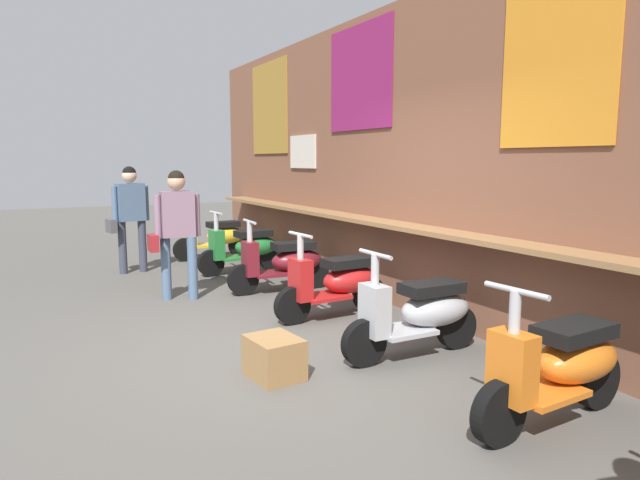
% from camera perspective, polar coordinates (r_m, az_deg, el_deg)
% --- Properties ---
extents(ground_plane, '(36.28, 36.28, 0.00)m').
position_cam_1_polar(ground_plane, '(5.25, -4.54, -11.09)').
color(ground_plane, '#56544F').
extents(market_stall_facade, '(12.96, 0.61, 3.49)m').
position_cam_1_polar(market_stall_facade, '(6.06, 13.17, 8.09)').
color(market_stall_facade, brown).
rests_on(market_stall_facade, ground_plane).
extents(scooter_yellow, '(0.46, 1.40, 0.97)m').
position_cam_1_polar(scooter_yellow, '(10.11, -10.38, 0.34)').
color(scooter_yellow, gold).
rests_on(scooter_yellow, ground_plane).
extents(scooter_green, '(0.47, 1.40, 0.97)m').
position_cam_1_polar(scooter_green, '(8.76, -7.45, -0.77)').
color(scooter_green, '#237533').
rests_on(scooter_green, ground_plane).
extents(scooter_maroon, '(0.49, 1.40, 0.97)m').
position_cam_1_polar(scooter_maroon, '(7.46, -3.54, -2.25)').
color(scooter_maroon, maroon).
rests_on(scooter_maroon, ground_plane).
extents(scooter_red, '(0.48, 1.40, 0.97)m').
position_cam_1_polar(scooter_red, '(6.24, 1.89, -4.28)').
color(scooter_red, red).
rests_on(scooter_red, ground_plane).
extents(scooter_silver, '(0.46, 1.40, 0.97)m').
position_cam_1_polar(scooter_silver, '(5.08, 10.12, -7.26)').
color(scooter_silver, '#B2B5BA').
rests_on(scooter_silver, ground_plane).
extents(scooter_orange, '(0.48, 1.40, 0.97)m').
position_cam_1_polar(scooter_orange, '(4.09, 23.21, -11.59)').
color(scooter_orange, orange).
rests_on(scooter_orange, ground_plane).
extents(shopper_with_handbag, '(0.28, 0.64, 1.60)m').
position_cam_1_polar(shopper_with_handbag, '(7.13, -14.34, 1.72)').
color(shopper_with_handbag, slate).
rests_on(shopper_with_handbag, ground_plane).
extents(shopper_browsing, '(0.34, 0.65, 1.63)m').
position_cam_1_polar(shopper_browsing, '(9.07, -18.70, 3.00)').
color(shopper_browsing, '#383D4C').
rests_on(shopper_browsing, ground_plane).
extents(merchandise_crate, '(0.48, 0.40, 0.33)m').
position_cam_1_polar(merchandise_crate, '(4.60, -4.66, -11.76)').
color(merchandise_crate, olive).
rests_on(merchandise_crate, ground_plane).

